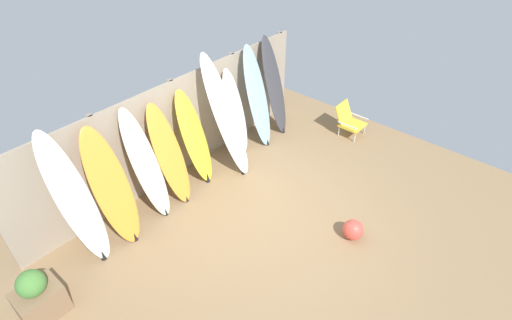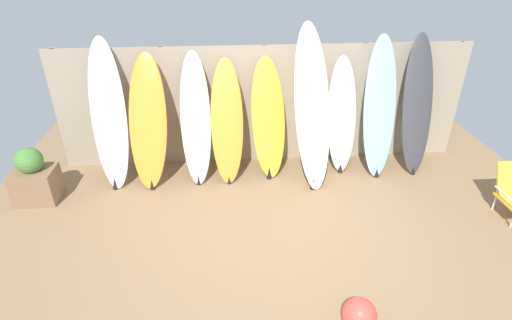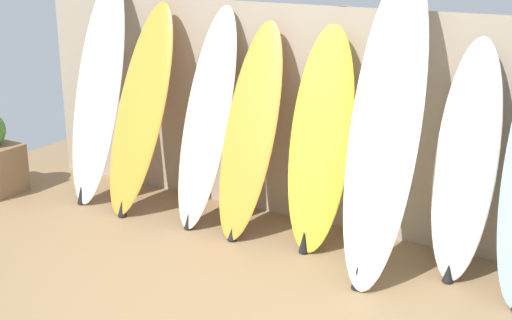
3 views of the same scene
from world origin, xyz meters
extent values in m
plane|color=#8E704C|center=(0.00, 0.00, 0.00)|extent=(7.68, 7.68, 0.00)
cube|color=gray|center=(0.00, 2.00, 0.90)|extent=(6.08, 0.04, 1.80)
cylinder|color=gray|center=(-2.88, 2.04, 0.90)|extent=(0.10, 0.10, 1.80)
cylinder|color=gray|center=(-1.44, 2.04, 0.90)|extent=(0.10, 0.10, 1.80)
cylinder|color=gray|center=(0.00, 2.04, 0.90)|extent=(0.10, 0.10, 1.80)
cylinder|color=gray|center=(1.44, 2.04, 0.90)|extent=(0.10, 0.10, 1.80)
cylinder|color=gray|center=(2.88, 2.04, 0.90)|extent=(0.10, 0.10, 1.80)
ellipsoid|color=white|center=(-2.16, 1.58, 1.00)|extent=(0.55, 0.78, 2.00)
cone|color=black|center=(-2.16, 1.27, 0.09)|extent=(0.08, 0.08, 0.16)
ellipsoid|color=orange|center=(-1.65, 1.54, 0.89)|extent=(0.57, 0.78, 1.79)
cone|color=black|center=(-1.65, 1.22, 0.08)|extent=(0.08, 0.08, 0.13)
ellipsoid|color=beige|center=(-1.00, 1.60, 0.89)|extent=(0.44, 0.72, 1.78)
cone|color=black|center=(-1.00, 1.30, 0.07)|extent=(0.08, 0.08, 0.13)
ellipsoid|color=orange|center=(-0.56, 1.57, 0.84)|extent=(0.46, 0.67, 1.69)
cone|color=black|center=(-0.56, 1.28, 0.06)|extent=(0.08, 0.08, 0.10)
ellipsoid|color=yellow|center=(0.03, 1.62, 0.85)|extent=(0.56, 0.64, 1.69)
cone|color=black|center=(0.03, 1.37, 0.10)|extent=(0.08, 0.08, 0.17)
ellipsoid|color=white|center=(0.61, 1.43, 1.08)|extent=(0.59, 0.96, 2.15)
cone|color=black|center=(0.61, 1.04, 0.09)|extent=(0.08, 0.08, 0.16)
ellipsoid|color=white|center=(1.12, 1.67, 0.84)|extent=(0.45, 0.52, 1.67)
cone|color=black|center=(1.12, 1.46, 0.07)|extent=(0.08, 0.08, 0.13)
ellipsoid|color=#8CB7D6|center=(1.62, 1.57, 0.99)|extent=(0.49, 0.65, 1.97)
cone|color=black|center=(1.62, 1.30, 0.07)|extent=(0.08, 0.08, 0.12)
ellipsoid|color=#38383D|center=(2.19, 1.61, 0.99)|extent=(0.45, 0.66, 1.98)
cone|color=black|center=(2.19, 1.33, 0.07)|extent=(0.08, 0.08, 0.12)
cylinder|color=silver|center=(2.86, 0.01, 0.11)|extent=(0.02, 0.02, 0.22)
cylinder|color=silver|center=(3.27, 0.01, 0.11)|extent=(0.02, 0.02, 0.22)
cylinder|color=silver|center=(2.86, 0.38, 0.11)|extent=(0.02, 0.02, 0.22)
cylinder|color=silver|center=(3.27, 0.38, 0.11)|extent=(0.02, 0.02, 0.22)
cube|color=gold|center=(3.06, 0.20, 0.23)|extent=(0.48, 0.44, 0.03)
cube|color=gold|center=(3.06, 0.44, 0.43)|extent=(0.46, 0.22, 0.42)
cylinder|color=silver|center=(2.82, 0.20, 0.34)|extent=(0.02, 0.44, 0.02)
cylinder|color=silver|center=(3.30, 0.20, 0.34)|extent=(0.02, 0.44, 0.02)
cube|color=#846647|center=(-3.12, 1.08, 0.23)|extent=(0.53, 0.43, 0.45)
sphere|color=#498138|center=(-3.12, 1.08, 0.60)|extent=(0.34, 0.34, 0.34)
sphere|color=#E54C3F|center=(0.56, -1.25, 0.16)|extent=(0.31, 0.31, 0.31)
camera|label=1|loc=(-3.56, -2.84, 4.66)|focal=28.00mm
camera|label=2|loc=(-0.56, -3.61, 3.10)|focal=28.00mm
camera|label=3|loc=(2.28, -3.08, 2.32)|focal=50.00mm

